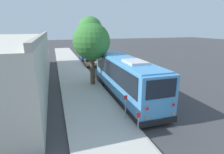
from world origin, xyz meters
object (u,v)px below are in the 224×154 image
(sign_post_near, at_px, (138,123))
(parked_sedan_blue, at_px, (85,56))
(street_tree, at_px, (91,39))
(shuttle_bus, at_px, (125,75))
(sign_post_far, at_px, (125,107))
(parked_sedan_tan, at_px, (90,62))

(sign_post_near, bearing_deg, parked_sedan_blue, -3.59)
(street_tree, distance_m, sign_post_near, 10.55)
(shuttle_bus, distance_m, sign_post_far, 4.55)
(shuttle_bus, distance_m, sign_post_near, 6.24)
(street_tree, bearing_deg, sign_post_far, -177.22)
(parked_sedan_blue, distance_m, sign_post_near, 25.26)
(parked_sedan_blue, relative_size, street_tree, 0.62)
(sign_post_far, bearing_deg, sign_post_near, 180.00)
(parked_sedan_tan, bearing_deg, sign_post_far, -179.92)
(street_tree, bearing_deg, parked_sedan_tan, -10.12)
(parked_sedan_tan, height_order, street_tree, street_tree)
(sign_post_near, bearing_deg, parked_sedan_tan, -3.97)
(shuttle_bus, height_order, parked_sedan_blue, shuttle_bus)
(sign_post_near, height_order, sign_post_far, sign_post_far)
(street_tree, bearing_deg, shuttle_bus, -152.13)
(shuttle_bus, distance_m, street_tree, 5.23)
(sign_post_near, distance_m, sign_post_far, 1.79)
(shuttle_bus, height_order, street_tree, street_tree)
(shuttle_bus, relative_size, street_tree, 1.69)
(parked_sedan_tan, height_order, sign_post_near, sign_post_near)
(parked_sedan_tan, bearing_deg, sign_post_near, -179.52)
(parked_sedan_blue, relative_size, sign_post_far, 2.59)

